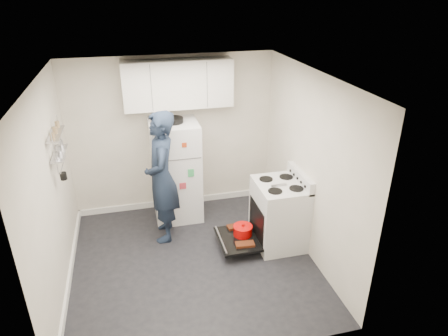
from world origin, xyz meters
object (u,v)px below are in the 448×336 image
object	(u,v)px
electric_range	(278,214)
person	(162,178)
refrigerator	(176,170)
open_oven_door	(240,235)

from	to	relation	value
electric_range	person	world-z (taller)	person
electric_range	refrigerator	xyz separation A→B (m)	(-1.29, 1.10, 0.33)
open_oven_door	person	xyz separation A→B (m)	(-1.00, 0.53, 0.78)
refrigerator	person	bearing A→B (deg)	-116.14
open_oven_door	electric_range	bearing A→B (deg)	-3.09
electric_range	open_oven_door	xyz separation A→B (m)	(-0.55, 0.03, -0.28)
open_oven_door	person	size ratio (longest dim) A/B	0.36
electric_range	open_oven_door	bearing A→B (deg)	176.91
electric_range	refrigerator	distance (m)	1.72
refrigerator	person	world-z (taller)	person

